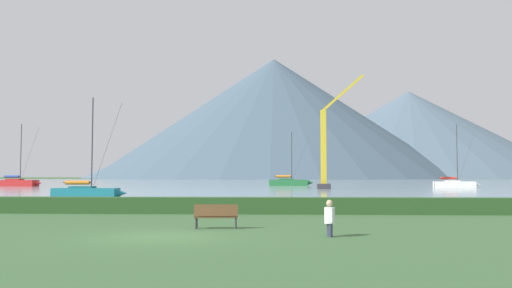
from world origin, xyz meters
name	(u,v)px	position (x,y,z in m)	size (l,w,h in m)	color
ground_plane	(161,237)	(0.00, 0.00, 0.00)	(1000.00, 1000.00, 0.00)	#385B33
harbor_water	(268,182)	(0.00, 137.00, 0.00)	(320.00, 246.00, 0.00)	#8C9EA3
hedge_line	(207,205)	(0.00, 11.00, 0.44)	(80.00, 1.20, 0.88)	#284C23
sailboat_slip_0	(87,192)	(-13.70, 29.96, 0.57)	(6.71, 2.05, 9.24)	#19707A
sailboat_slip_1	(455,184)	(33.03, 73.00, 0.64)	(7.69, 2.85, 10.62)	white
sailboat_slip_2	(17,182)	(-45.71, 80.26, 0.73)	(8.83, 3.11, 11.75)	red
sailboat_slip_6	(289,182)	(5.49, 88.43, 0.73)	(8.87, 2.89, 10.67)	#236B38
park_bench_near_path	(216,215)	(1.55, 2.78, 0.53)	(1.74, 0.62, 0.95)	brown
person_seated_viewer	(330,216)	(5.74, 0.25, 0.69)	(0.36, 0.56, 1.25)	#2D3347
dock_crane	(325,153)	(10.68, 63.17, 5.47)	(7.22, 2.00, 17.46)	#333338
distant_hill_west_ridge	(274,118)	(-1.42, 344.38, 40.87)	(239.83, 239.83, 81.75)	#425666
distant_hill_central_peak	(409,135)	(98.98, 384.32, 32.43)	(225.14, 225.14, 64.86)	#4C6070
distant_hill_east_ridge	(243,143)	(-25.23, 380.58, 26.41)	(231.93, 231.93, 52.82)	#4C6070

